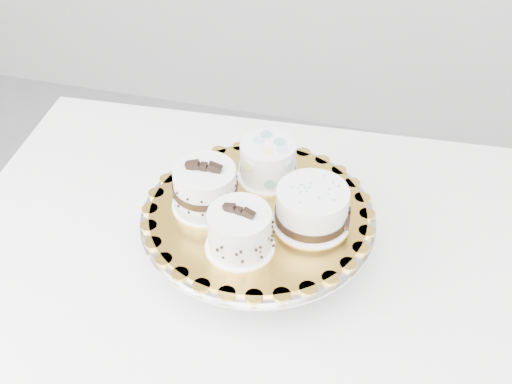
% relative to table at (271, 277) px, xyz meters
% --- Properties ---
extents(table, '(1.21, 0.85, 0.75)m').
position_rel_table_xyz_m(table, '(0.00, 0.00, 0.00)').
color(table, white).
rests_on(table, floor).
extents(cake_stand, '(0.39, 0.39, 0.11)m').
position_rel_table_xyz_m(cake_stand, '(-0.02, -0.03, 0.16)').
color(cake_stand, gray).
rests_on(cake_stand, table).
extents(cake_board, '(0.44, 0.44, 0.01)m').
position_rel_table_xyz_m(cake_board, '(-0.02, -0.03, 0.19)').
color(cake_board, gold).
rests_on(cake_board, cake_stand).
extents(cake_swirl, '(0.11, 0.11, 0.09)m').
position_rel_table_xyz_m(cake_swirl, '(-0.02, -0.12, 0.23)').
color(cake_swirl, white).
rests_on(cake_swirl, cake_board).
extents(cake_banded, '(0.11, 0.11, 0.09)m').
position_rel_table_xyz_m(cake_banded, '(-0.11, -0.04, 0.23)').
color(cake_banded, white).
rests_on(cake_banded, cake_board).
extents(cake_dots, '(0.12, 0.12, 0.07)m').
position_rel_table_xyz_m(cake_dots, '(-0.02, 0.06, 0.23)').
color(cake_dots, white).
rests_on(cake_dots, cake_board).
extents(cake_ribbon, '(0.13, 0.13, 0.07)m').
position_rel_table_xyz_m(cake_ribbon, '(0.07, -0.03, 0.22)').
color(cake_ribbon, white).
rests_on(cake_ribbon, cake_board).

